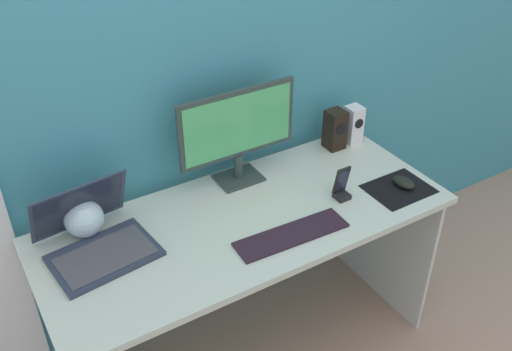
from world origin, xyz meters
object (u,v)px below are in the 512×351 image
at_px(phone_in_dock, 342,187).
at_px(fishbowl, 84,218).
at_px(monitor, 238,131).
at_px(speaker_right, 353,124).
at_px(keyboard_external, 292,234).
at_px(laptop, 96,239).
at_px(speaker_near_monitor, 335,130).
at_px(mouse, 403,182).

bearing_deg(phone_in_dock, fishbowl, 161.73).
distance_m(monitor, fishbowl, 0.66).
xyz_separation_m(monitor, speaker_right, (0.59, 0.00, -0.14)).
bearing_deg(speaker_right, keyboard_external, -146.08).
xyz_separation_m(speaker_right, fishbowl, (-1.23, -0.02, -0.02)).
height_order(keyboard_external, phone_in_dock, phone_in_dock).
distance_m(laptop, phone_in_dock, 0.93).
relative_size(speaker_near_monitor, mouse, 1.78).
bearing_deg(speaker_right, monitor, -179.90).
height_order(speaker_right, laptop, laptop).
distance_m(monitor, mouse, 0.69).
distance_m(monitor, laptop, 0.67).
distance_m(laptop, keyboard_external, 0.68).
bearing_deg(speaker_near_monitor, keyboard_external, -141.00).
bearing_deg(phone_in_dock, speaker_right, 45.32).
xyz_separation_m(monitor, phone_in_dock, (0.28, -0.32, -0.18)).
relative_size(fishbowl, keyboard_external, 0.33).
relative_size(monitor, keyboard_external, 1.18).
xyz_separation_m(speaker_near_monitor, laptop, (-1.12, -0.12, -0.04)).
relative_size(mouse, phone_in_dock, 0.72).
height_order(speaker_right, speaker_near_monitor, speaker_near_monitor).
height_order(speaker_near_monitor, fishbowl, speaker_near_monitor).
xyz_separation_m(speaker_right, speaker_near_monitor, (-0.10, -0.00, 0.00)).
bearing_deg(keyboard_external, monitor, 90.33).
bearing_deg(keyboard_external, speaker_near_monitor, 41.78).
height_order(fishbowl, phone_in_dock, phone_in_dock).
distance_m(speaker_near_monitor, fishbowl, 1.13).
xyz_separation_m(keyboard_external, phone_in_dock, (0.30, 0.09, 0.04)).
xyz_separation_m(monitor, mouse, (0.54, -0.39, -0.21)).
bearing_deg(monitor, speaker_near_monitor, 0.12).
height_order(speaker_right, keyboard_external, speaker_right).
bearing_deg(monitor, mouse, -35.95).
xyz_separation_m(keyboard_external, mouse, (0.55, 0.02, 0.02)).
relative_size(monitor, mouse, 5.00).
height_order(fishbowl, mouse, fishbowl).
bearing_deg(laptop, keyboard_external, -25.10).
distance_m(speaker_near_monitor, keyboard_external, 0.66).
bearing_deg(keyboard_external, fishbowl, 150.33).
bearing_deg(speaker_near_monitor, mouse, -83.00).
relative_size(speaker_right, speaker_near_monitor, 0.96).
height_order(laptop, mouse, laptop).
relative_size(monitor, phone_in_dock, 3.60).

